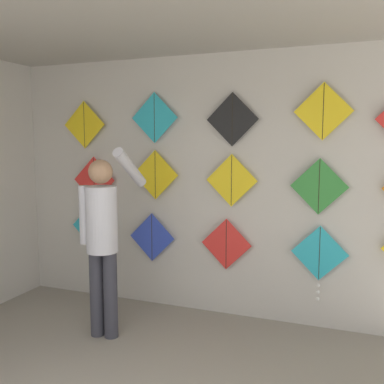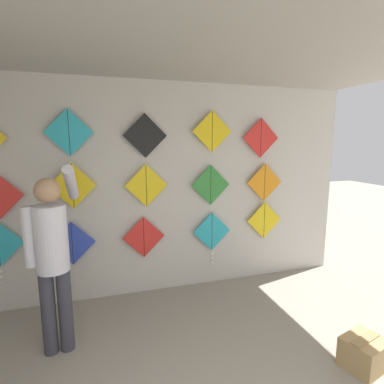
% 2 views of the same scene
% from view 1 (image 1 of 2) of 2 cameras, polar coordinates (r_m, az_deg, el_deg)
% --- Properties ---
extents(back_panel, '(5.92, 0.06, 2.80)m').
position_cam_1_polar(back_panel, '(4.59, 5.11, 0.67)').
color(back_panel, beige).
rests_on(back_panel, ground).
extents(shopkeeper, '(0.46, 0.65, 1.83)m').
position_cam_1_polar(shopkeeper, '(4.17, -11.81, -5.21)').
color(shopkeeper, '#383842').
rests_on(shopkeeper, ground).
extents(kite_0, '(0.55, 0.04, 0.76)m').
position_cam_1_polar(kite_0, '(5.30, -13.14, -4.86)').
color(kite_0, '#28B2C6').
extents(kite_1, '(0.55, 0.01, 0.55)m').
position_cam_1_polar(kite_1, '(4.92, -5.36, -6.02)').
color(kite_1, blue).
extents(kite_2, '(0.55, 0.01, 0.55)m').
position_cam_1_polar(kite_2, '(4.61, 4.59, -6.94)').
color(kite_2, red).
extents(kite_3, '(0.55, 0.04, 0.76)m').
position_cam_1_polar(kite_3, '(4.46, 16.62, -8.32)').
color(kite_3, '#28B2C6').
extents(kite_5, '(0.55, 0.01, 0.55)m').
position_cam_1_polar(kite_5, '(5.19, -12.92, 1.57)').
color(kite_5, red).
extents(kite_6, '(0.55, 0.01, 0.55)m').
position_cam_1_polar(kite_6, '(4.79, -4.92, 2.30)').
color(kite_6, yellow).
extents(kite_7, '(0.55, 0.01, 0.55)m').
position_cam_1_polar(kite_7, '(4.48, 5.29, 1.55)').
color(kite_7, yellow).
extents(kite_8, '(0.55, 0.01, 0.55)m').
position_cam_1_polar(kite_8, '(4.34, 16.59, 0.71)').
color(kite_8, '#338C38').
extents(kite_10, '(0.55, 0.01, 0.55)m').
position_cam_1_polar(kite_10, '(5.24, -14.16, 8.68)').
color(kite_10, yellow).
extents(kite_11, '(0.55, 0.01, 0.55)m').
position_cam_1_polar(kite_11, '(4.78, -5.03, 9.83)').
color(kite_11, '#28B2C6').
extents(kite_12, '(0.55, 0.01, 0.55)m').
position_cam_1_polar(kite_12, '(4.47, 5.40, 9.62)').
color(kite_12, black).
extents(kite_13, '(0.55, 0.01, 0.55)m').
position_cam_1_polar(kite_13, '(4.32, 17.10, 10.24)').
color(kite_13, yellow).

